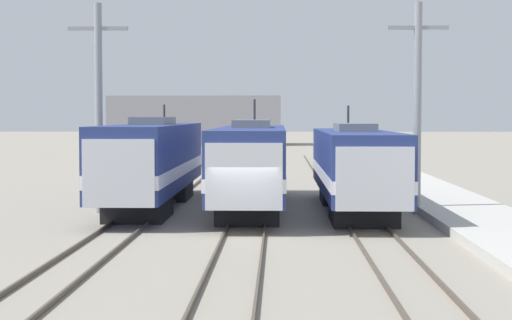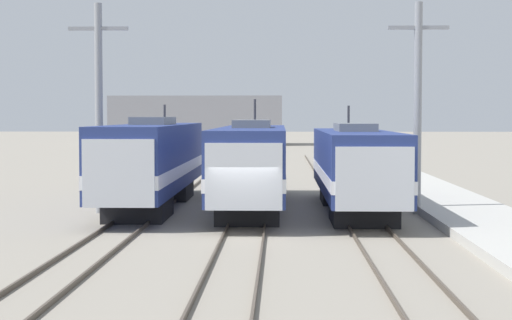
{
  "view_description": "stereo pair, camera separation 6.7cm",
  "coord_description": "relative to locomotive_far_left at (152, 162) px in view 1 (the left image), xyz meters",
  "views": [
    {
      "loc": [
        1.25,
        -30.63,
        4.33
      ],
      "look_at": [
        0.35,
        3.0,
        2.58
      ],
      "focal_mm": 60.0,
      "sensor_mm": 36.0,
      "label": 1
    },
    {
      "loc": [
        1.32,
        -30.63,
        4.33
      ],
      "look_at": [
        0.35,
        3.0,
        2.58
      ],
      "focal_mm": 60.0,
      "sensor_mm": 36.0,
      "label": 2
    }
  ],
  "objects": [
    {
      "name": "ground_plane",
      "position": [
        4.64,
        -8.68,
        -2.2
      ],
      "size": [
        400.0,
        400.0,
        0.0
      ],
      "primitive_type": "plane",
      "color": "gray"
    },
    {
      "name": "rail_pair_center",
      "position": [
        4.64,
        -8.68,
        -2.12
      ],
      "size": [
        1.51,
        120.0,
        0.15
      ],
      "color": "#4C4238",
      "rests_on": "ground_plane"
    },
    {
      "name": "locomotive_far_left",
      "position": [
        0.0,
        0.0,
        0.0
      ],
      "size": [
        2.94,
        17.57,
        4.9
      ],
      "color": "black",
      "rests_on": "ground_plane"
    },
    {
      "name": "depot_building",
      "position": [
        -6.4,
        88.52,
        1.4
      ],
      "size": [
        25.09,
        11.7,
        7.2
      ],
      "color": "gray",
      "rests_on": "ground_plane"
    },
    {
      "name": "catenary_tower_left",
      "position": [
        -2.1,
        -1.62,
        2.65
      ],
      "size": [
        2.65,
        0.35,
        9.28
      ],
      "color": "gray",
      "rests_on": "ground_plane"
    },
    {
      "name": "platform",
      "position": [
        13.99,
        -8.68,
        -2.02
      ],
      "size": [
        4.0,
        120.0,
        0.35
      ],
      "color": "#B7B5AD",
      "rests_on": "ground_plane"
    },
    {
      "name": "rail_pair_far_left",
      "position": [
        0.0,
        -8.68,
        -2.12
      ],
      "size": [
        1.51,
        120.0,
        0.15
      ],
      "color": "#4C4238",
      "rests_on": "ground_plane"
    },
    {
      "name": "locomotive_far_right",
      "position": [
        9.28,
        -1.44,
        -0.13
      ],
      "size": [
        3.06,
        16.5,
        4.83
      ],
      "color": "black",
      "rests_on": "ground_plane"
    },
    {
      "name": "rail_pair_far_right",
      "position": [
        9.28,
        -8.68,
        -2.12
      ],
      "size": [
        1.51,
        120.0,
        0.15
      ],
      "color": "#4C4238",
      "rests_on": "ground_plane"
    },
    {
      "name": "catenary_tower_right",
      "position": [
        11.96,
        -1.62,
        2.65
      ],
      "size": [
        2.65,
        0.35,
        9.28
      ],
      "color": "gray",
      "rests_on": "ground_plane"
    },
    {
      "name": "locomotive_center",
      "position": [
        4.64,
        -0.32,
        -0.06
      ],
      "size": [
        3.05,
        18.57,
        5.17
      ],
      "color": "black",
      "rests_on": "ground_plane"
    }
  ]
}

